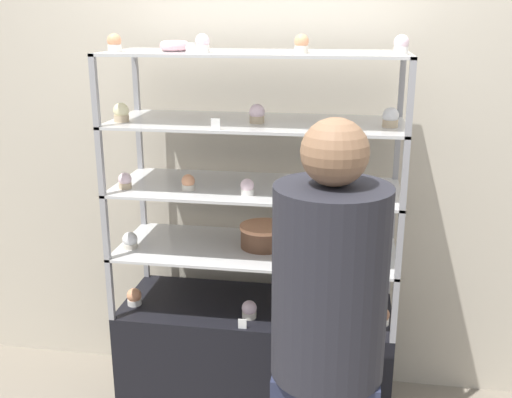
# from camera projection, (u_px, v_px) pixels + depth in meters

# --- Properties ---
(back_wall) EXTENTS (8.00, 0.05, 2.60)m
(back_wall) POSITION_uv_depth(u_px,v_px,m) (269.00, 134.00, 2.91)
(back_wall) COLOR beige
(back_wall) RESTS_ON ground_plane
(display_base) EXTENTS (1.23, 0.49, 0.57)m
(display_base) POSITION_uv_depth(u_px,v_px,m) (256.00, 359.00, 2.84)
(display_base) COLOR black
(display_base) RESTS_ON ground_plane
(display_riser_lower) EXTENTS (1.23, 0.49, 0.28)m
(display_riser_lower) POSITION_uv_depth(u_px,v_px,m) (256.00, 251.00, 2.68)
(display_riser_lower) COLOR #99999E
(display_riser_lower) RESTS_ON display_base
(display_riser_middle) EXTENTS (1.23, 0.49, 0.28)m
(display_riser_middle) POSITION_uv_depth(u_px,v_px,m) (256.00, 190.00, 2.60)
(display_riser_middle) COLOR #99999E
(display_riser_middle) RESTS_ON display_riser_lower
(display_riser_upper) EXTENTS (1.23, 0.49, 0.28)m
(display_riser_upper) POSITION_uv_depth(u_px,v_px,m) (256.00, 125.00, 2.51)
(display_riser_upper) COLOR #99999E
(display_riser_upper) RESTS_ON display_riser_middle
(display_riser_top) EXTENTS (1.23, 0.49, 0.28)m
(display_riser_top) POSITION_uv_depth(u_px,v_px,m) (256.00, 56.00, 2.43)
(display_riser_top) COLOR #99999E
(display_riser_top) RESTS_ON display_riser_upper
(layer_cake_centerpiece) EXTENTS (0.21, 0.21, 0.10)m
(layer_cake_centerpiece) POSITION_uv_depth(u_px,v_px,m) (263.00, 236.00, 2.67)
(layer_cake_centerpiece) COLOR brown
(layer_cake_centerpiece) RESTS_ON display_riser_lower
(sheet_cake_frosted) EXTENTS (0.23, 0.13, 0.07)m
(sheet_cake_frosted) POSITION_uv_depth(u_px,v_px,m) (314.00, 301.00, 2.72)
(sheet_cake_frosted) COLOR #DBBC84
(sheet_cake_frosted) RESTS_ON display_base
(cupcake_0) EXTENTS (0.07, 0.07, 0.08)m
(cupcake_0) POSITION_uv_depth(u_px,v_px,m) (134.00, 297.00, 2.75)
(cupcake_0) COLOR white
(cupcake_0) RESTS_ON display_base
(cupcake_1) EXTENTS (0.07, 0.07, 0.08)m
(cupcake_1) POSITION_uv_depth(u_px,v_px,m) (249.00, 310.00, 2.64)
(cupcake_1) COLOR beige
(cupcake_1) RESTS_ON display_base
(cupcake_2) EXTENTS (0.07, 0.07, 0.08)m
(cupcake_2) POSITION_uv_depth(u_px,v_px,m) (382.00, 316.00, 2.58)
(cupcake_2) COLOR white
(cupcake_2) RESTS_ON display_base
(price_tag_0) EXTENTS (0.04, 0.00, 0.04)m
(price_tag_0) POSITION_uv_depth(u_px,v_px,m) (242.00, 324.00, 2.54)
(price_tag_0) COLOR white
(price_tag_0) RESTS_ON display_base
(cupcake_3) EXTENTS (0.07, 0.07, 0.07)m
(cupcake_3) POSITION_uv_depth(u_px,v_px,m) (130.00, 241.00, 2.66)
(cupcake_3) COLOR beige
(cupcake_3) RESTS_ON display_riser_lower
(cupcake_4) EXTENTS (0.07, 0.07, 0.07)m
(cupcake_4) POSITION_uv_depth(u_px,v_px,m) (384.00, 252.00, 2.54)
(cupcake_4) COLOR white
(cupcake_4) RESTS_ON display_riser_lower
(price_tag_1) EXTENTS (0.04, 0.00, 0.04)m
(price_tag_1) POSITION_uv_depth(u_px,v_px,m) (289.00, 265.00, 2.43)
(price_tag_1) COLOR white
(price_tag_1) RESTS_ON display_riser_lower
(cupcake_5) EXTENTS (0.06, 0.06, 0.07)m
(cupcake_5) POSITION_uv_depth(u_px,v_px,m) (125.00, 181.00, 2.55)
(cupcake_5) COLOR #CCB28C
(cupcake_5) RESTS_ON display_riser_middle
(cupcake_6) EXTENTS (0.06, 0.06, 0.07)m
(cupcake_6) POSITION_uv_depth(u_px,v_px,m) (188.00, 183.00, 2.53)
(cupcake_6) COLOR beige
(cupcake_6) RESTS_ON display_riser_middle
(cupcake_7) EXTENTS (0.06, 0.06, 0.07)m
(cupcake_7) POSITION_uv_depth(u_px,v_px,m) (247.00, 187.00, 2.46)
(cupcake_7) COLOR white
(cupcake_7) RESTS_ON display_riser_middle
(cupcake_8) EXTENTS (0.06, 0.06, 0.07)m
(cupcake_8) POSITION_uv_depth(u_px,v_px,m) (319.00, 189.00, 2.44)
(cupcake_8) COLOR #CCB28C
(cupcake_8) RESTS_ON display_riser_middle
(cupcake_9) EXTENTS (0.06, 0.06, 0.07)m
(cupcake_9) POSITION_uv_depth(u_px,v_px,m) (386.00, 192.00, 2.39)
(cupcake_9) COLOR beige
(cupcake_9) RESTS_ON display_riser_middle
(price_tag_2) EXTENTS (0.04, 0.00, 0.04)m
(price_tag_2) POSITION_uv_depth(u_px,v_px,m) (355.00, 201.00, 2.31)
(price_tag_2) COLOR white
(price_tag_2) RESTS_ON display_riser_middle
(cupcake_10) EXTENTS (0.06, 0.06, 0.08)m
(cupcake_10) POSITION_uv_depth(u_px,v_px,m) (121.00, 113.00, 2.49)
(cupcake_10) COLOR #CCB28C
(cupcake_10) RESTS_ON display_riser_upper
(cupcake_11) EXTENTS (0.06, 0.06, 0.08)m
(cupcake_11) POSITION_uv_depth(u_px,v_px,m) (257.00, 114.00, 2.46)
(cupcake_11) COLOR #CCB28C
(cupcake_11) RESTS_ON display_riser_upper
(cupcake_12) EXTENTS (0.06, 0.06, 0.08)m
(cupcake_12) POSITION_uv_depth(u_px,v_px,m) (391.00, 118.00, 2.37)
(cupcake_12) COLOR #CCB28C
(cupcake_12) RESTS_ON display_riser_upper
(price_tag_3) EXTENTS (0.04, 0.00, 0.04)m
(price_tag_3) POSITION_uv_depth(u_px,v_px,m) (216.00, 124.00, 2.31)
(price_tag_3) COLOR white
(price_tag_3) RESTS_ON display_riser_upper
(cupcake_13) EXTENTS (0.06, 0.06, 0.07)m
(cupcake_13) POSITION_uv_depth(u_px,v_px,m) (114.00, 43.00, 2.38)
(cupcake_13) COLOR white
(cupcake_13) RESTS_ON display_riser_top
(cupcake_14) EXTENTS (0.06, 0.06, 0.07)m
(cupcake_14) POSITION_uv_depth(u_px,v_px,m) (202.00, 43.00, 2.36)
(cupcake_14) COLOR white
(cupcake_14) RESTS_ON display_riser_top
(cupcake_15) EXTENTS (0.06, 0.06, 0.07)m
(cupcake_15) POSITION_uv_depth(u_px,v_px,m) (302.00, 44.00, 2.31)
(cupcake_15) COLOR beige
(cupcake_15) RESTS_ON display_riser_top
(cupcake_16) EXTENTS (0.06, 0.06, 0.07)m
(cupcake_16) POSITION_uv_depth(u_px,v_px,m) (401.00, 45.00, 2.24)
(cupcake_16) COLOR white
(cupcake_16) RESTS_ON display_riser_top
(price_tag_4) EXTENTS (0.04, 0.00, 0.04)m
(price_tag_4) POSITION_uv_depth(u_px,v_px,m) (190.00, 48.00, 2.24)
(price_tag_4) COLOR white
(price_tag_4) RESTS_ON display_riser_top
(donut_glazed) EXTENTS (0.12, 0.12, 0.04)m
(donut_glazed) POSITION_uv_depth(u_px,v_px,m) (175.00, 46.00, 2.46)
(donut_glazed) COLOR #EFB2BC
(donut_glazed) RESTS_ON display_riser_top
(customer_figure) EXTENTS (0.37, 0.37, 1.57)m
(customer_figure) POSITION_uv_depth(u_px,v_px,m) (327.00, 341.00, 1.94)
(customer_figure) COLOR #282D47
(customer_figure) RESTS_ON ground_plane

